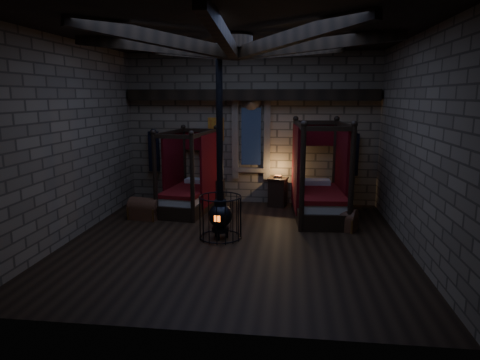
# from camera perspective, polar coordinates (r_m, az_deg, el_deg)

# --- Properties ---
(room) EXTENTS (7.02, 7.02, 4.29)m
(room) POSITION_cam_1_polar(r_m,az_deg,el_deg) (8.69, -0.62, 15.89)
(room) COLOR black
(room) RESTS_ON ground
(bed_left) EXTENTS (1.32, 2.15, 2.13)m
(bed_left) POSITION_cam_1_polar(r_m,az_deg,el_deg) (11.48, -6.75, -1.49)
(bed_left) COLOR black
(bed_left) RESTS_ON ground
(bed_right) EXTENTS (1.37, 2.36, 2.38)m
(bed_right) POSITION_cam_1_polar(r_m,az_deg,el_deg) (10.91, 10.46, -1.94)
(bed_right) COLOR black
(bed_right) RESTS_ON ground
(trunk_left) EXTENTS (0.81, 0.59, 0.55)m
(trunk_left) POSITION_cam_1_polar(r_m,az_deg,el_deg) (10.97, -12.59, -3.81)
(trunk_left) COLOR #5A311C
(trunk_left) RESTS_ON ground
(trunk_right) EXTENTS (0.83, 0.70, 0.52)m
(trunk_right) POSITION_cam_1_polar(r_m,az_deg,el_deg) (10.15, 13.26, -5.13)
(trunk_right) COLOR #5A311C
(trunk_right) RESTS_ON ground
(nightstand_left) EXTENTS (0.45, 0.43, 0.87)m
(nightstand_left) POSITION_cam_1_polar(r_m,az_deg,el_deg) (12.09, -3.12, -1.56)
(nightstand_left) COLOR black
(nightstand_left) RESTS_ON ground
(nightstand_right) EXTENTS (0.59, 0.58, 0.87)m
(nightstand_right) POSITION_cam_1_polar(r_m,az_deg,el_deg) (11.91, 5.06, -1.58)
(nightstand_right) COLOR black
(nightstand_right) RESTS_ON ground
(stove) EXTENTS (0.92, 0.92, 4.05)m
(stove) POSITION_cam_1_polar(r_m,az_deg,el_deg) (9.17, -2.64, -4.28)
(stove) COLOR black
(stove) RESTS_ON ground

